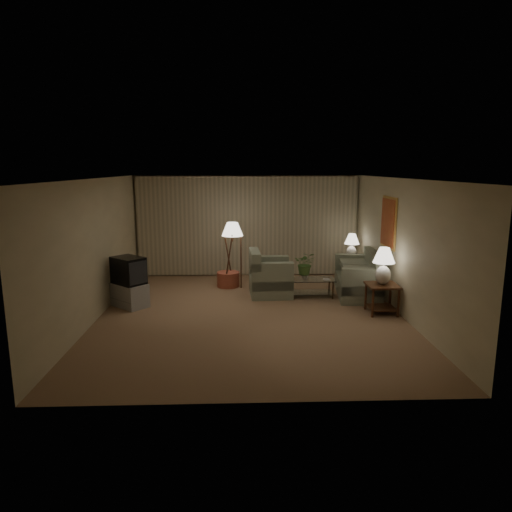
{
  "coord_description": "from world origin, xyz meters",
  "views": [
    {
      "loc": [
        -0.22,
        -8.77,
        2.92
      ],
      "look_at": [
        0.13,
        0.6,
        1.08
      ],
      "focal_mm": 32.0,
      "sensor_mm": 36.0,
      "label": 1
    }
  ],
  "objects_px": {
    "sofa": "(357,278)",
    "crt_tv": "(128,270)",
    "armchair": "(271,277)",
    "tv_cabinet": "(130,295)",
    "side_table_near": "(382,293)",
    "side_table_far": "(351,266)",
    "table_lamp_near": "(384,263)",
    "table_lamp_far": "(352,244)",
    "ottoman": "(228,279)",
    "floor_lamp": "(233,253)",
    "vase": "(305,276)",
    "coffee_table": "(311,285)"
  },
  "relations": [
    {
      "from": "armchair",
      "to": "tv_cabinet",
      "type": "distance_m",
      "value": 3.15
    },
    {
      "from": "side_table_near",
      "to": "tv_cabinet",
      "type": "xyz_separation_m",
      "value": [
        -5.2,
        0.65,
        -0.17
      ]
    },
    {
      "from": "side_table_near",
      "to": "vase",
      "type": "relative_size",
      "value": 3.91
    },
    {
      "from": "armchair",
      "to": "ottoman",
      "type": "relative_size",
      "value": 1.93
    },
    {
      "from": "coffee_table",
      "to": "floor_lamp",
      "type": "height_order",
      "value": "floor_lamp"
    },
    {
      "from": "coffee_table",
      "to": "vase",
      "type": "bearing_deg",
      "value": 180.0
    },
    {
      "from": "crt_tv",
      "to": "ottoman",
      "type": "xyz_separation_m",
      "value": [
        2.05,
        1.56,
        -0.6
      ]
    },
    {
      "from": "tv_cabinet",
      "to": "floor_lamp",
      "type": "bearing_deg",
      "value": 77.01
    },
    {
      "from": "table_lamp_far",
      "to": "crt_tv",
      "type": "distance_m",
      "value": 5.56
    },
    {
      "from": "sofa",
      "to": "table_lamp_near",
      "type": "distance_m",
      "value": 1.5
    },
    {
      "from": "tv_cabinet",
      "to": "side_table_far",
      "type": "bearing_deg",
      "value": 62.33
    },
    {
      "from": "table_lamp_near",
      "to": "ottoman",
      "type": "bearing_deg",
      "value": 144.88
    },
    {
      "from": "floor_lamp",
      "to": "tv_cabinet",
      "type": "bearing_deg",
      "value": -144.78
    },
    {
      "from": "side_table_far",
      "to": "ottoman",
      "type": "relative_size",
      "value": 1.09
    },
    {
      "from": "coffee_table",
      "to": "tv_cabinet",
      "type": "xyz_separation_m",
      "value": [
        -3.97,
        -0.6,
        -0.03
      ]
    },
    {
      "from": "side_table_far",
      "to": "floor_lamp",
      "type": "bearing_deg",
      "value": -172.12
    },
    {
      "from": "side_table_near",
      "to": "table_lamp_far",
      "type": "height_order",
      "value": "table_lamp_far"
    },
    {
      "from": "floor_lamp",
      "to": "vase",
      "type": "xyz_separation_m",
      "value": [
        1.65,
        -0.93,
        -0.35
      ]
    },
    {
      "from": "floor_lamp",
      "to": "ottoman",
      "type": "height_order",
      "value": "floor_lamp"
    },
    {
      "from": "side_table_near",
      "to": "table_lamp_far",
      "type": "distance_m",
      "value": 2.66
    },
    {
      "from": "vase",
      "to": "table_lamp_far",
      "type": "bearing_deg",
      "value": 44.36
    },
    {
      "from": "side_table_near",
      "to": "floor_lamp",
      "type": "bearing_deg",
      "value": 144.31
    },
    {
      "from": "side_table_far",
      "to": "tv_cabinet",
      "type": "height_order",
      "value": "side_table_far"
    },
    {
      "from": "sofa",
      "to": "crt_tv",
      "type": "xyz_separation_m",
      "value": [
        -5.05,
        -0.7,
        0.39
      ]
    },
    {
      "from": "armchair",
      "to": "side_table_far",
      "type": "relative_size",
      "value": 1.77
    },
    {
      "from": "sofa",
      "to": "ottoman",
      "type": "distance_m",
      "value": 3.13
    },
    {
      "from": "side_table_far",
      "to": "table_lamp_near",
      "type": "bearing_deg",
      "value": -90.0
    },
    {
      "from": "floor_lamp",
      "to": "ottoman",
      "type": "xyz_separation_m",
      "value": [
        -0.12,
        0.04,
        -0.66
      ]
    },
    {
      "from": "crt_tv",
      "to": "vase",
      "type": "bearing_deg",
      "value": 50.69
    },
    {
      "from": "side_table_near",
      "to": "tv_cabinet",
      "type": "relative_size",
      "value": 0.69
    },
    {
      "from": "table_lamp_far",
      "to": "vase",
      "type": "distance_m",
      "value": 1.99
    },
    {
      "from": "crt_tv",
      "to": "ottoman",
      "type": "height_order",
      "value": "crt_tv"
    },
    {
      "from": "side_table_near",
      "to": "crt_tv",
      "type": "height_order",
      "value": "crt_tv"
    },
    {
      "from": "table_lamp_near",
      "to": "table_lamp_far",
      "type": "distance_m",
      "value": 2.6
    },
    {
      "from": "side_table_near",
      "to": "coffee_table",
      "type": "xyz_separation_m",
      "value": [
        -1.23,
        1.25,
        -0.14
      ]
    },
    {
      "from": "armchair",
      "to": "table_lamp_far",
      "type": "distance_m",
      "value": 2.52
    },
    {
      "from": "floor_lamp",
      "to": "table_lamp_far",
      "type": "bearing_deg",
      "value": 7.88
    },
    {
      "from": "sofa",
      "to": "armchair",
      "type": "relative_size",
      "value": 1.89
    },
    {
      "from": "floor_lamp",
      "to": "table_lamp_near",
      "type": "bearing_deg",
      "value": -35.69
    },
    {
      "from": "crt_tv",
      "to": "floor_lamp",
      "type": "distance_m",
      "value": 2.65
    },
    {
      "from": "table_lamp_near",
      "to": "ottoman",
      "type": "distance_m",
      "value": 3.95
    },
    {
      "from": "armchair",
      "to": "vase",
      "type": "distance_m",
      "value": 0.8
    },
    {
      "from": "table_lamp_far",
      "to": "side_table_far",
      "type": "bearing_deg",
      "value": -153.43
    },
    {
      "from": "vase",
      "to": "armchair",
      "type": "bearing_deg",
      "value": 167.17
    },
    {
      "from": "armchair",
      "to": "table_lamp_near",
      "type": "xyz_separation_m",
      "value": [
        2.15,
        -1.43,
        0.63
      ]
    },
    {
      "from": "armchair",
      "to": "tv_cabinet",
      "type": "relative_size",
      "value": 1.2
    },
    {
      "from": "side_table_far",
      "to": "crt_tv",
      "type": "relative_size",
      "value": 0.74
    },
    {
      "from": "coffee_table",
      "to": "vase",
      "type": "relative_size",
      "value": 6.68
    },
    {
      "from": "side_table_far",
      "to": "crt_tv",
      "type": "height_order",
      "value": "crt_tv"
    },
    {
      "from": "crt_tv",
      "to": "vase",
      "type": "distance_m",
      "value": 3.88
    }
  ]
}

